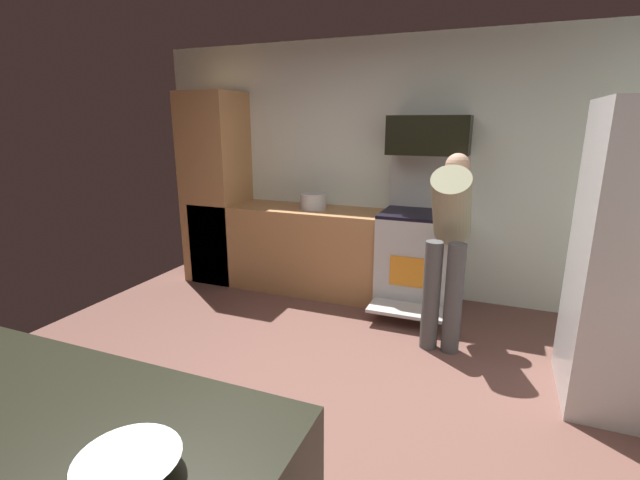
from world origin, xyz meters
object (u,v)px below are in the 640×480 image
(mixing_bowl_large, at_px, (129,468))
(stock_pot, at_px, (313,201))
(oven_range, at_px, (420,257))
(person_cook, at_px, (449,235))
(microwave, at_px, (429,135))

(mixing_bowl_large, relative_size, stock_pot, 0.97)
(oven_range, xyz_separation_m, person_cook, (0.32, -0.68, 0.41))
(microwave, bearing_deg, oven_range, -90.00)
(person_cook, bearing_deg, microwave, 112.15)
(mixing_bowl_large, distance_m, stock_pot, 3.67)
(microwave, relative_size, stock_pot, 2.69)
(microwave, height_order, mixing_bowl_large, microwave)
(microwave, bearing_deg, person_cook, -67.85)
(oven_range, height_order, mixing_bowl_large, oven_range)
(person_cook, height_order, mixing_bowl_large, person_cook)
(oven_range, height_order, stock_pot, oven_range)
(person_cook, height_order, stock_pot, person_cook)
(oven_range, relative_size, mixing_bowl_large, 5.54)
(oven_range, distance_m, stock_pot, 1.23)
(microwave, relative_size, mixing_bowl_large, 2.76)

